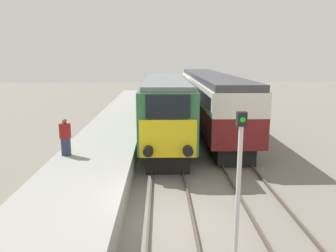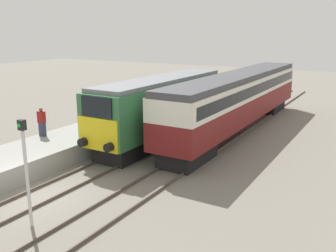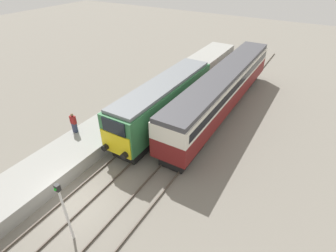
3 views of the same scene
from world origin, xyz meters
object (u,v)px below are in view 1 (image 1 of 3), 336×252
Objects in this scene: locomotive at (166,108)px; signal_post at (239,173)px; person_on_platform at (65,137)px; passenger_carriage at (209,95)px.

locomotive is 12.03m from signal_post.
person_on_platform is at bearing 135.39° from signal_post.
passenger_carriage reaches higher than person_on_platform.
locomotive is at bearing -125.31° from passenger_carriage.
person_on_platform is 8.75m from signal_post.
signal_post is at bearing -44.61° from person_on_platform.
signal_post is (-1.70, -16.71, -0.11)m from passenger_carriage.
locomotive is 7.77× the size of person_on_platform.
signal_post is at bearing -95.81° from passenger_carriage.
locomotive is 3.24× the size of signal_post.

